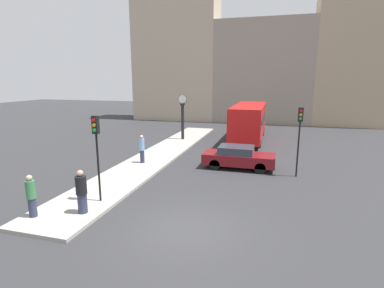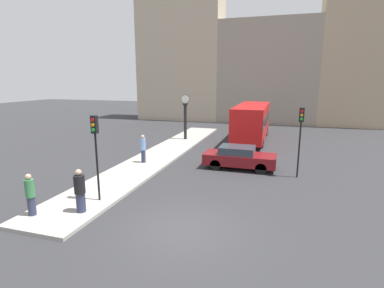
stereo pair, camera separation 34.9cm
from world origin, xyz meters
name	(u,v)px [view 2 (the right image)]	position (x,y,z in m)	size (l,w,h in m)	color
ground_plane	(181,229)	(0.00, 0.00, 0.00)	(120.00, 120.00, 0.00)	#2D2D30
sidewalk_corner	(162,154)	(-4.98, 9.98, 0.07)	(2.92, 23.96, 0.14)	#A39E93
building_row	(253,62)	(-0.73, 30.00, 7.55)	(31.71, 5.00, 17.44)	#B7A88E
sedan_car	(239,157)	(0.87, 8.31, 0.71)	(4.33, 1.75, 1.38)	maroon
bus_distant	(252,121)	(0.63, 17.43, 1.79)	(2.56, 8.97, 3.17)	red
traffic_light_near	(95,140)	(-4.26, 1.22, 2.83)	(0.26, 0.24, 3.75)	black
traffic_light_far	(301,128)	(4.24, 7.58, 2.78)	(0.26, 0.24, 3.89)	black
street_clock	(185,117)	(-5.01, 15.56, 2.15)	(0.79, 0.34, 3.94)	black
pedestrian_blue_stripe	(143,149)	(-5.14, 7.40, 1.05)	(0.33, 0.33, 1.79)	#2D334C
pedestrian_black_jacket	(80,191)	(-4.26, -0.04, 1.02)	(0.43, 0.43, 1.78)	#2D334C
pedestrian_green_hoodie	(30,195)	(-5.91, -0.86, 0.99)	(0.35, 0.35, 1.69)	#2D334C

